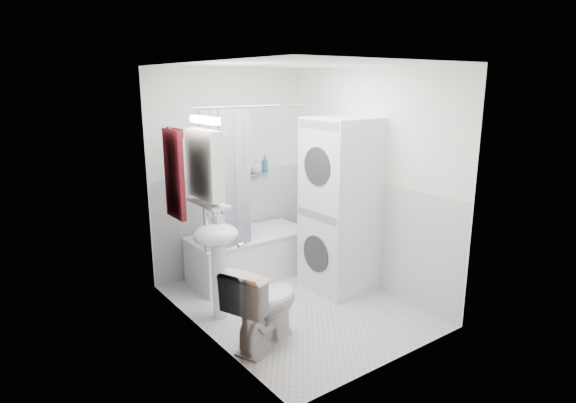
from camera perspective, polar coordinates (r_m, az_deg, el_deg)
floor at (r=5.09m, az=0.79°, el=-12.15°), size 2.60×2.60×0.00m
room_walls at (r=4.63m, az=0.85°, el=4.59°), size 2.60×2.60×2.60m
wainscot at (r=5.08m, az=-1.18°, el=-4.88°), size 1.98×2.58×2.58m
door at (r=3.79m, az=-5.65°, el=-5.21°), size 0.05×2.00×2.00m
bathtub at (r=5.69m, az=-4.65°, el=-6.12°), size 1.38×0.66×0.53m
tub_spout at (r=5.90m, az=-4.79°, el=0.28°), size 0.04×0.12×0.04m
curtain_rod at (r=5.12m, az=-3.42°, el=11.25°), size 1.56×0.02×0.02m
shower_curtain at (r=5.01m, az=-7.21°, el=2.44°), size 0.55×0.02×1.45m
sink at (r=4.62m, az=-8.41°, el=-5.62°), size 0.44×0.37×1.04m
medicine_cabinet at (r=4.23m, az=-9.83°, el=4.57°), size 0.13×0.50×0.71m
shelf at (r=4.31m, az=-9.45°, el=-0.20°), size 0.18×0.54×0.02m
shower_caddy at (r=5.85m, az=-4.38°, el=3.18°), size 0.22×0.06×0.02m
towel at (r=4.79m, az=-13.33°, el=3.38°), size 0.07×0.37×0.89m
washer_dryer at (r=5.23m, az=6.23°, el=-0.47°), size 0.68×0.67×1.89m
toilet at (r=4.26m, az=-2.86°, el=-12.10°), size 0.86×0.67×0.74m
soap_pump at (r=4.59m, az=-8.17°, el=-2.54°), size 0.08×0.17×0.08m
shelf_bottle at (r=4.17m, az=-8.54°, el=0.03°), size 0.07×0.18×0.07m
shelf_cup at (r=4.40m, az=-10.19°, el=0.90°), size 0.10×0.09×0.10m
shampoo_a at (r=5.88m, az=-3.73°, el=4.00°), size 0.13×0.17×0.13m
shampoo_b at (r=5.95m, az=-2.75°, el=3.88°), size 0.08×0.21×0.08m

